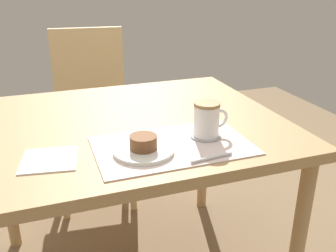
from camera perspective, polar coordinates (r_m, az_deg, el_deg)
dining_table at (r=1.35m, az=-5.93°, el=-2.23°), size 1.07×0.88×0.71m
wooden_chair at (r=2.09m, az=-11.49°, el=2.50°), size 0.47×0.47×0.92m
placemat at (r=1.12m, az=0.68°, el=-3.00°), size 0.46×0.29×0.00m
pastry_plate at (r=1.08m, az=-3.74°, el=-3.72°), size 0.18×0.18×0.01m
pastry at (r=1.07m, az=-3.78°, el=-2.48°), size 0.08×0.08×0.04m
coffee_coaster at (r=1.18m, az=5.77°, el=-1.51°), size 0.10×0.10×0.00m
coffee_mug at (r=1.16m, az=5.99°, el=1.06°), size 0.11×0.08×0.11m
teaspoon at (r=1.05m, az=6.67°, el=-4.84°), size 0.13×0.02×0.01m
paper_napkin at (r=1.09m, az=-17.61°, el=-4.90°), size 0.17×0.17×0.00m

